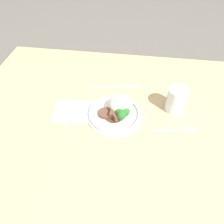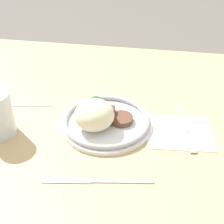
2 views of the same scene
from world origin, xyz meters
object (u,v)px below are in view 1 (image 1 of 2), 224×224
object	(u,v)px
fork	(68,110)
spoon	(184,130)
juice_glass	(176,101)
plate	(117,110)
knife	(118,87)

from	to	relation	value
fork	spoon	bearing A→B (deg)	-103.65
juice_glass	fork	bearing A→B (deg)	-170.73
plate	fork	size ratio (longest dim) A/B	1.24
plate	fork	xyz separation A→B (m)	(-0.21, -0.01, -0.02)
plate	fork	bearing A→B (deg)	-178.24
spoon	juice_glass	bearing A→B (deg)	96.22
fork	spoon	size ratio (longest dim) A/B	1.09
plate	knife	world-z (taller)	plate
plate	knife	size ratio (longest dim) A/B	1.02
plate	spoon	xyz separation A→B (m)	(0.27, -0.05, -0.02)
spoon	fork	bearing A→B (deg)	165.23
fork	spoon	xyz separation A→B (m)	(0.49, -0.04, -0.00)
juice_glass	knife	world-z (taller)	juice_glass
juice_glass	fork	xyz separation A→B (m)	(-0.45, -0.07, -0.05)
plate	juice_glass	world-z (taller)	juice_glass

